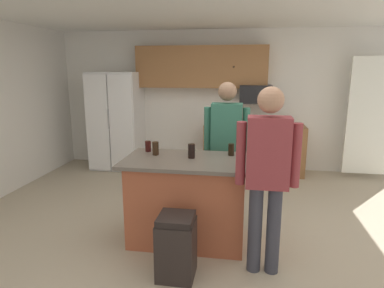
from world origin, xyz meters
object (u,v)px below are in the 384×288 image
Objects in this scene: microwave_over_range at (256,94)px; tumbler_amber at (191,151)px; glass_dark_ale at (148,146)px; refrigerator at (117,121)px; person_host_foreground at (226,141)px; kitchen_island at (188,200)px; person_guest_by_door at (267,169)px; trash_bin at (176,246)px; glass_short_whisky at (156,148)px; glass_stout_tall at (231,149)px.

tumbler_amber is (-0.72, -2.68, -0.42)m from microwave_over_range.
microwave_over_range is at bearing 62.81° from glass_dark_ale.
refrigerator reaches higher than glass_dark_ale.
kitchen_island is at bearing 0.00° from person_host_foreground.
person_guest_by_door is 2.88× the size of trash_bin.
tumbler_amber reaches higher than trash_bin.
refrigerator reaches higher than glass_short_whisky.
microwave_over_range is at bearing 66.42° from glass_short_whisky.
tumbler_amber is 0.26× the size of trash_bin.
microwave_over_range is 2.55m from glass_stout_tall.
person_host_foreground is at bearing -39.29° from person_guest_by_door.
refrigerator reaches higher than microwave_over_range.
glass_stout_tall is at bearing 23.51° from tumbler_amber.
refrigerator reaches higher than tumbler_amber.
refrigerator is 1.33× the size of kitchen_island.
glass_dark_ale is at bearing 119.28° from trash_bin.
tumbler_amber reaches higher than kitchen_island.
person_guest_by_door reaches higher than person_host_foreground.
microwave_over_range is at bearing 83.17° from glass_stout_tall.
trash_bin is (-0.74, -3.42, -1.15)m from microwave_over_range.
person_host_foreground is 11.60× the size of glass_short_whisky.
person_guest_by_door is (2.66, -3.09, 0.11)m from refrigerator.
kitchen_island is 1.09m from person_guest_by_door.
tumbler_amber is 1.15× the size of glass_stout_tall.
tumbler_amber is at bearing 88.47° from trash_bin.
microwave_over_range reaches higher than tumbler_amber.
glass_short_whisky is (-0.42, 0.07, -0.00)m from tumbler_amber.
tumbler_amber is at bearing -3.68° from person_guest_by_door.
glass_short_whisky reaches higher than kitchen_island.
glass_stout_tall is (0.97, -0.02, 0.01)m from glass_dark_ale.
glass_dark_ale is at bearing -35.29° from person_host_foreground.
glass_dark_ale is (-1.27, -2.47, -0.44)m from microwave_over_range.
kitchen_island is at bearing -126.25° from tumbler_amber.
glass_short_whisky is 0.25× the size of trash_bin.
glass_short_whisky is at bearing 116.54° from trash_bin.
glass_dark_ale is 0.59m from tumbler_amber.
person_guest_by_door reaches higher than tumbler_amber.
refrigerator is 3.84m from trash_bin.
refrigerator reaches higher than person_host_foreground.
tumbler_amber is 1.04× the size of glass_short_whisky.
tumbler_amber is 0.46m from glass_stout_tall.
glass_dark_ale is 0.19m from glass_short_whisky.
tumbler_amber is at bearing 53.75° from kitchen_island.
trash_bin is (0.40, -0.80, -0.72)m from glass_short_whisky.
person_host_foreground is 2.86× the size of trash_bin.
microwave_over_range is 2.82m from glass_dark_ale.
refrigerator is 1.04× the size of person_guest_by_door.
person_guest_by_door reaches higher than microwave_over_range.
person_guest_by_door is at bearing -88.96° from microwave_over_range.
glass_short_whisky reaches higher than glass_dark_ale.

